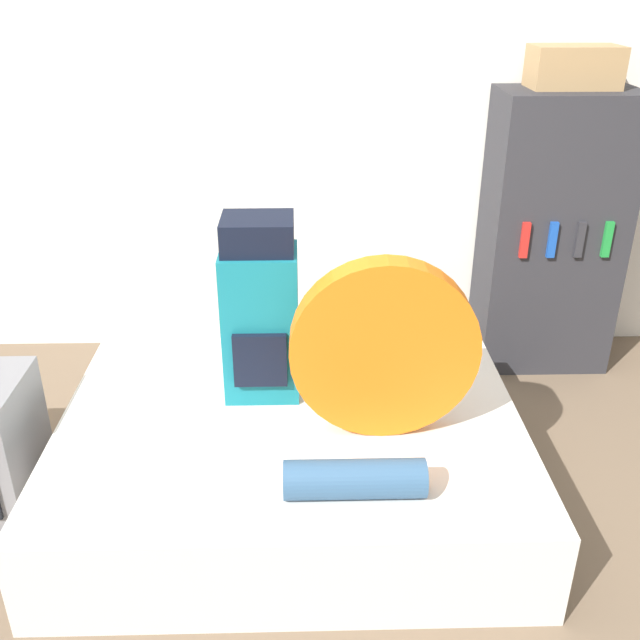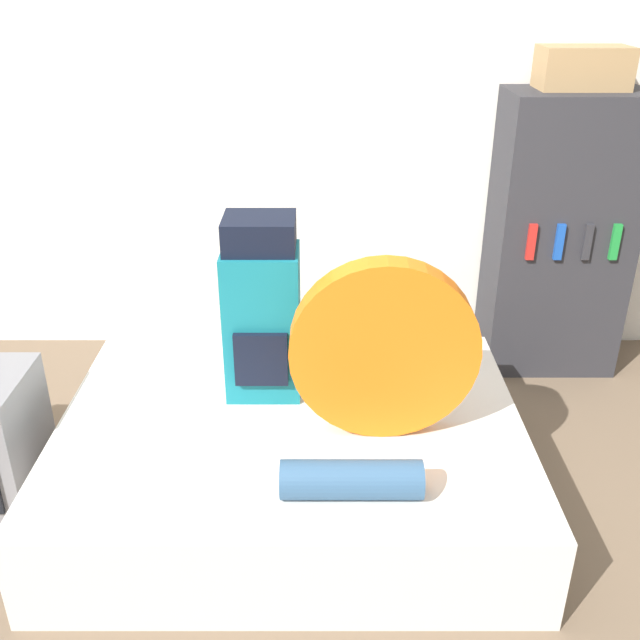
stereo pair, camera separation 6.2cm
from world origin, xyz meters
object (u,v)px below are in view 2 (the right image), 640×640
object	(u,v)px
backpack	(262,311)
tent_bag	(384,350)
sleeping_roll	(351,480)
cardboard_box	(583,68)
bookshelf	(558,236)

from	to	relation	value
backpack	tent_bag	world-z (taller)	backpack
sleeping_roll	cardboard_box	size ratio (longest dim) A/B	1.15
sleeping_roll	bookshelf	xyz separation A→B (m)	(1.18, 1.67, 0.30)
bookshelf	cardboard_box	bearing A→B (deg)	83.64
bookshelf	cardboard_box	distance (m)	0.86
cardboard_box	bookshelf	bearing A→B (deg)	-96.36
bookshelf	backpack	bearing A→B (deg)	-147.86
sleeping_roll	bookshelf	distance (m)	2.06
sleeping_roll	bookshelf	world-z (taller)	bookshelf
tent_bag	bookshelf	world-z (taller)	bookshelf
sleeping_roll	bookshelf	size ratio (longest dim) A/B	0.33
backpack	tent_bag	distance (m)	0.57
backpack	tent_bag	size ratio (longest dim) A/B	1.08
tent_bag	sleeping_roll	size ratio (longest dim) A/B	1.47
backpack	sleeping_roll	world-z (taller)	backpack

